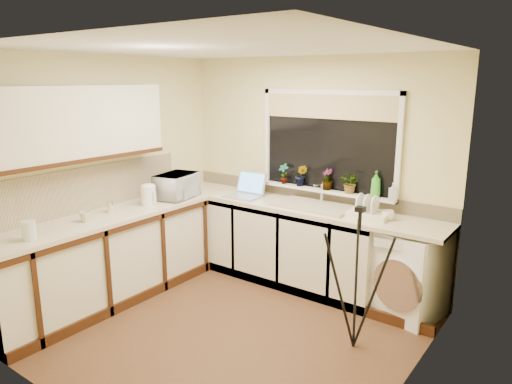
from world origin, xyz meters
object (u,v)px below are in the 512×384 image
Objects in this scene: washing_machine at (408,273)px; steel_jar at (111,207)px; plant_d at (351,183)px; plant_b at (301,175)px; plant_c at (327,179)px; soap_bottle_green at (376,184)px; tripod at (357,279)px; dish_rack at (369,215)px; cup_back at (388,215)px; soap_bottle_clear at (393,192)px; kettle at (148,196)px; microwave at (177,186)px; plant_a at (284,174)px; glass_jug at (29,231)px; laptop at (247,190)px; cup_left at (85,217)px.

steel_jar is (-2.58, -1.39, 0.54)m from washing_machine.
plant_d is (-0.73, 0.21, 0.74)m from washing_machine.
plant_b reaches higher than steel_jar.
soap_bottle_green reaches higher than plant_c.
soap_bottle_green is at bearing 0.07° from plant_c.
soap_bottle_green is (-0.30, 1.05, 0.57)m from tripod.
washing_machine is 0.66m from dish_rack.
soap_bottle_clear is at bearing 101.09° from cup_back.
washing_machine is at bearing -34.61° from soap_bottle_clear.
kettle is 0.78× the size of soap_bottle_green.
kettle is 1.67m from plant_b.
microwave is 2.07× the size of plant_b.
plant_a is at bearing -178.47° from soap_bottle_green.
plant_a is at bearing 148.46° from tripod.
glass_jug is (-2.02, -2.29, 0.05)m from dish_rack.
tripod is 5.13× the size of plant_b.
glass_jug is at bearing -130.68° from soap_bottle_clear.
soap_bottle_clear is at bearing -82.98° from microwave.
laptop is 1.47m from dish_rack.
tripod is at bearing -84.68° from cup_back.
kettle is 1.78× the size of cup_back.
glass_jug is at bearing -105.85° from laptop.
kettle reaches higher than cup_back.
plant_c is at bearing 60.63° from glass_jug.
plant_a reaches higher than soap_bottle_clear.
plant_d is at bearing 176.60° from washing_machine.
cup_back reaches higher than washing_machine.
glass_jug is at bearing -123.92° from plant_d.
plant_a is 0.81m from plant_d.
steel_jar is (-0.08, -0.42, -0.05)m from kettle.
dish_rack is 1.66× the size of plant_c.
soap_bottle_green reaches higher than kettle.
plant_d is (1.16, 0.25, 0.19)m from laptop.
tripod is at bearing -51.17° from plant_c.
cup_back is at bearing 100.32° from tripod.
soap_bottle_clear reaches higher than glass_jug.
cup_left is at bearing -132.39° from plant_d.
dish_rack is 1.65× the size of plant_a.
plant_d is (-0.57, 1.05, 0.55)m from tripod.
glass_jug reaches higher than cup_left.
washing_machine is 2.98m from steel_jar.
cup_back is at bearing 46.52° from glass_jug.
washing_machine is 1.27m from plant_c.
kettle reaches higher than dish_rack.
plant_b is at bearing 51.59° from steel_jar.
plant_c is at bearing 38.58° from kettle.
plant_b is at bearing -178.91° from soap_bottle_green.
microwave is 1.67m from plant_c.
tripod is 2.50m from steel_jar.
microwave is 2.29× the size of plant_d.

